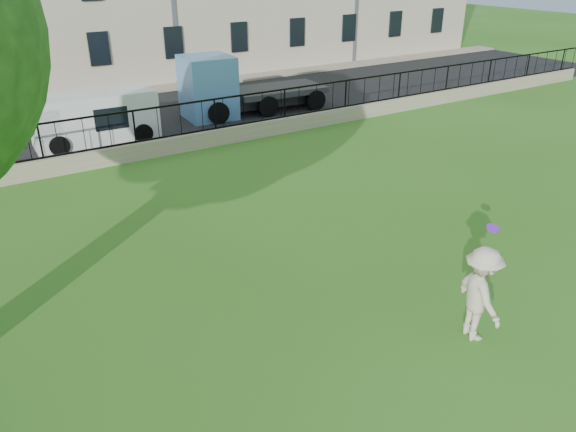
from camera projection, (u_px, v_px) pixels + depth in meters
ground at (360, 344)px, 10.23m from camera, size 120.00×120.00×0.00m
retaining_wall at (137, 151)px, 19.23m from camera, size 50.00×0.40×0.60m
iron_railing at (134, 127)px, 18.87m from camera, size 50.00×0.05×1.13m
street at (100, 127)px, 22.94m from camera, size 60.00×9.00×0.01m
sidewalk at (69, 100)px, 26.87m from camera, size 60.00×1.40×0.12m
man at (480, 294)px, 10.07m from camera, size 1.03×1.34×1.84m
frisbee at (493, 228)px, 11.55m from camera, size 0.36×0.35×0.12m
white_van at (95, 118)px, 20.69m from camera, size 4.47×1.89×1.85m
blue_truck at (253, 83)px, 24.57m from camera, size 6.34×2.67×2.59m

